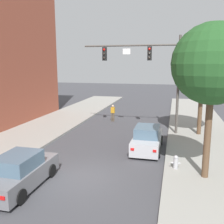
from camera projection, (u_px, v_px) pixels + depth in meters
ground_plane at (80, 178)px, 12.54m from camera, size 120.00×120.00×0.00m
sidewalk_right at (221, 192)px, 10.98m from camera, size 5.00×60.00×0.15m
traffic_signal_mast at (150, 66)px, 19.60m from camera, size 7.58×0.38×7.50m
car_lead_silver at (147, 139)px, 16.47m from camera, size 1.84×4.24×1.60m
car_following_grey at (20, 172)px, 11.44m from camera, size 1.85×4.25×1.60m
pedestrian_crossing_road at (113, 112)px, 24.62m from camera, size 0.36×0.22×1.64m
fire_hydrant at (176, 162)px, 13.20m from camera, size 0.48×0.24×0.72m
street_tree_nearest at (213, 65)px, 11.32m from camera, size 3.69×3.69×7.23m
street_tree_second at (203, 68)px, 18.85m from camera, size 4.27×4.27×7.26m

